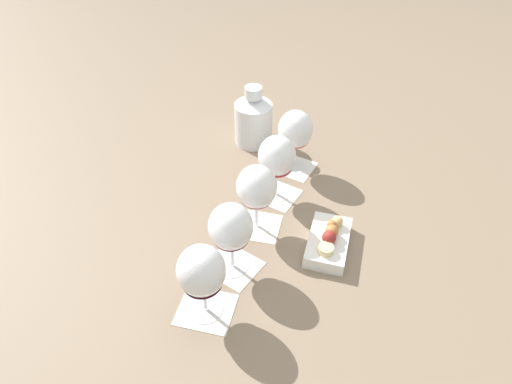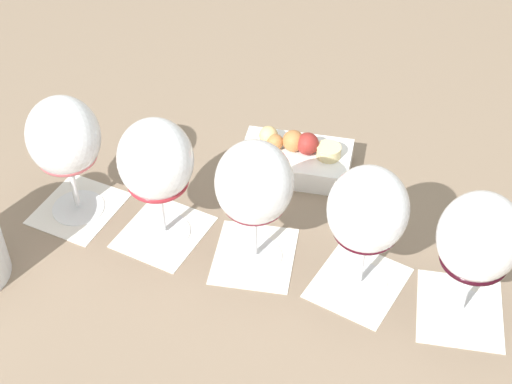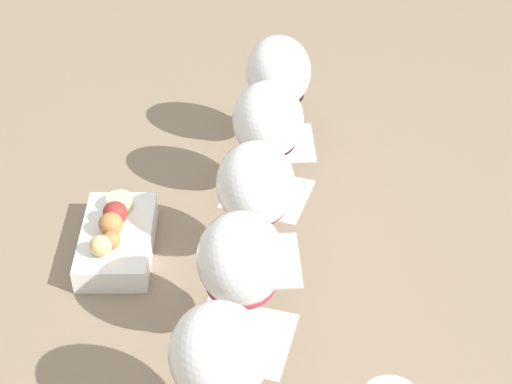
# 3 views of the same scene
# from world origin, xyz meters

# --- Properties ---
(ground_plane) EXTENTS (8.00, 8.00, 0.00)m
(ground_plane) POSITION_xyz_m (0.00, 0.00, 0.00)
(ground_plane) COLOR #7F6B56
(tasting_card_1) EXTENTS (0.15, 0.15, 0.00)m
(tasting_card_1) POSITION_xyz_m (-0.10, 0.08, 0.00)
(tasting_card_1) COLOR silver
(tasting_card_1) RESTS_ON ground_plane
(tasting_card_2) EXTENTS (0.14, 0.15, 0.00)m
(tasting_card_2) POSITION_xyz_m (-0.00, -0.00, 0.00)
(tasting_card_2) COLOR silver
(tasting_card_2) RESTS_ON ground_plane
(tasting_card_3) EXTENTS (0.15, 0.15, 0.00)m
(tasting_card_3) POSITION_xyz_m (0.11, -0.08, 0.00)
(tasting_card_3) COLOR silver
(tasting_card_3) RESTS_ON ground_plane
(tasting_card_4) EXTENTS (0.14, 0.15, 0.00)m
(tasting_card_4) POSITION_xyz_m (0.20, -0.16, 0.00)
(tasting_card_4) COLOR silver
(tasting_card_4) RESTS_ON ground_plane
(wine_glass_0) EXTENTS (0.09, 0.09, 0.18)m
(wine_glass_0) POSITION_xyz_m (-0.20, 0.16, 0.12)
(wine_glass_0) COLOR white
(wine_glass_0) RESTS_ON tasting_card_0
(wine_glass_1) EXTENTS (0.09, 0.09, 0.18)m
(wine_glass_1) POSITION_xyz_m (-0.10, 0.08, 0.12)
(wine_glass_1) COLOR white
(wine_glass_1) RESTS_ON tasting_card_1
(wine_glass_2) EXTENTS (0.09, 0.09, 0.18)m
(wine_glass_2) POSITION_xyz_m (-0.00, -0.00, 0.12)
(wine_glass_2) COLOR white
(wine_glass_2) RESTS_ON tasting_card_2
(wine_glass_3) EXTENTS (0.09, 0.09, 0.18)m
(wine_glass_3) POSITION_xyz_m (0.11, -0.08, 0.12)
(wine_glass_3) COLOR white
(wine_glass_3) RESTS_ON tasting_card_3
(wine_glass_4) EXTENTS (0.09, 0.09, 0.18)m
(wine_glass_4) POSITION_xyz_m (0.20, -0.16, 0.12)
(wine_glass_4) COLOR white
(wine_glass_4) RESTS_ON tasting_card_4
(snack_dish) EXTENTS (0.18, 0.15, 0.07)m
(snack_dish) POSITION_xyz_m (0.11, 0.14, 0.02)
(snack_dish) COLOR white
(snack_dish) RESTS_ON ground_plane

